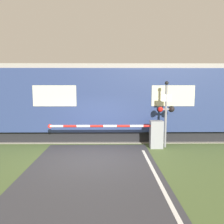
{
  "coord_description": "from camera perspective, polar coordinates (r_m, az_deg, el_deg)",
  "views": [
    {
      "loc": [
        0.59,
        -8.71,
        2.98
      ],
      "look_at": [
        0.71,
        2.08,
        1.67
      ],
      "focal_mm": 35.0,
      "sensor_mm": 36.0,
      "label": 1
    }
  ],
  "objects": [
    {
      "name": "signal_post",
      "position": [
        10.72,
        13.91,
        0.49
      ],
      "size": [
        0.85,
        0.26,
        3.19
      ],
      "color": "gray",
      "rests_on": "ground_plane"
    },
    {
      "name": "train",
      "position": [
        12.88,
        -13.0,
        2.78
      ],
      "size": [
        21.66,
        3.2,
        4.08
      ],
      "color": "black",
      "rests_on": "ground_plane"
    },
    {
      "name": "track_bed",
      "position": [
        12.91,
        -3.27,
        -6.31
      ],
      "size": [
        36.0,
        3.2,
        0.13
      ],
      "color": "gray",
      "rests_on": "ground_plane"
    },
    {
      "name": "crossing_barrier",
      "position": [
        10.6,
        9.47,
        -5.45
      ],
      "size": [
        5.46,
        0.44,
        1.32
      ],
      "color": "gray",
      "rests_on": "ground_plane"
    },
    {
      "name": "ground_plane",
      "position": [
        9.22,
        -4.38,
        -11.94
      ],
      "size": [
        80.0,
        80.0,
        0.0
      ],
      "primitive_type": "plane",
      "color": "#4C6033"
    }
  ]
}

